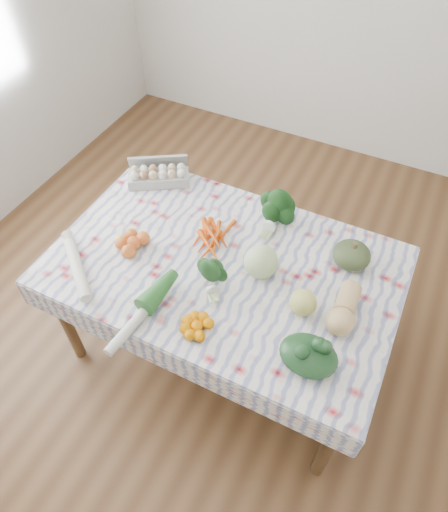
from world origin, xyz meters
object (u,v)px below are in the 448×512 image
(grapefruit, at_px, (303,302))
(cabbage, at_px, (261,262))
(dining_table, at_px, (224,275))
(butternut_squash, at_px, (345,308))
(egg_carton, at_px, (159,177))
(kabocha_squash, at_px, (352,255))

(grapefruit, bearing_deg, cabbage, 155.05)
(dining_table, xyz_separation_m, butternut_squash, (0.60, -0.04, 0.14))
(egg_carton, distance_m, cabbage, 0.85)
(dining_table, xyz_separation_m, egg_carton, (-0.60, 0.37, 0.13))
(egg_carton, bearing_deg, dining_table, -63.15)
(butternut_squash, bearing_deg, egg_carton, 159.38)
(dining_table, relative_size, kabocha_squash, 8.84)
(egg_carton, height_order, cabbage, cabbage)
(dining_table, xyz_separation_m, kabocha_squash, (0.54, 0.27, 0.14))
(dining_table, height_order, cabbage, cabbage)
(dining_table, relative_size, egg_carton, 4.74)
(dining_table, bearing_deg, grapefruit, -11.63)
(grapefruit, bearing_deg, egg_carton, 155.70)
(dining_table, relative_size, grapefruit, 13.29)
(butternut_squash, distance_m, grapefruit, 0.18)
(cabbage, relative_size, butternut_squash, 0.61)
(butternut_squash, bearing_deg, cabbage, 169.78)
(egg_carton, bearing_deg, cabbage, -55.13)
(kabocha_squash, relative_size, cabbage, 1.13)
(butternut_squash, bearing_deg, dining_table, 174.93)
(dining_table, distance_m, grapefruit, 0.46)
(butternut_squash, xyz_separation_m, grapefruit, (-0.17, -0.05, -0.00))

